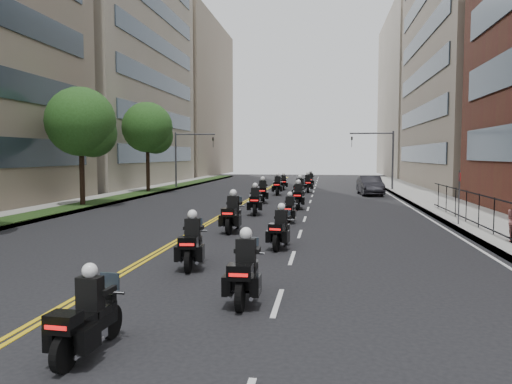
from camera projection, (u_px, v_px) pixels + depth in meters
sidewalk_right at (455, 210)px, 29.87m from camera, size 4.00×90.00×0.15m
sidewalk_left at (79, 204)px, 33.17m from camera, size 4.00×90.00×0.15m
grass_strip at (90, 203)px, 33.05m from camera, size 2.00×90.00×0.04m
building_right_tan at (499, 39)px, 50.18m from camera, size 15.11×28.00×30.00m
building_right_far at (434, 95)px, 79.96m from camera, size 15.00×28.00×26.00m
building_left_mid at (91, 33)px, 56.01m from camera, size 16.11×28.00×34.00m
building_left_far at (173, 99)px, 85.94m from camera, size 16.00×28.00×26.00m
street_trees at (34, 121)px, 26.35m from camera, size 4.40×38.40×7.98m
traffic_signal_right at (382, 151)px, 46.73m from camera, size 4.09×0.20×5.60m
traffic_signal_left at (185, 152)px, 49.35m from camera, size 4.09×0.20×5.60m
motorcycle_0 at (87, 320)px, 8.29m from camera, size 0.54×2.10×1.55m
motorcycle_1 at (245, 273)px, 11.34m from camera, size 0.53×2.31×1.70m
motorcycle_2 at (192, 245)px, 14.86m from camera, size 0.68×2.33×1.72m
motorcycle_3 at (281, 230)px, 17.93m from camera, size 0.66×2.20×1.63m
motorcycle_4 at (233, 215)px, 21.72m from camera, size 0.58×2.52×1.86m
motorcycle_5 at (289, 210)px, 24.76m from camera, size 0.51×2.08×1.54m
motorcycle_6 at (255, 202)px, 28.07m from camera, size 0.67×2.43×1.79m
motorcycle_7 at (298, 197)px, 31.09m from camera, size 0.57×2.48×1.83m
motorcycle_8 at (263, 192)px, 34.94m from camera, size 0.63×2.52×1.86m
motorcycle_9 at (300, 190)px, 37.64m from camera, size 0.75×2.53×1.87m
motorcycle_10 at (277, 186)px, 41.88m from camera, size 0.59×2.52×1.86m
motorcycle_11 at (308, 184)px, 44.89m from camera, size 0.63×2.51×1.85m
motorcycle_12 at (284, 183)px, 48.32m from camera, size 0.62×2.23×1.65m
motorcycle_13 at (310, 181)px, 51.67m from camera, size 0.61×2.38×1.76m
parked_sedan at (370, 185)px, 41.97m from camera, size 2.04×5.00×1.61m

